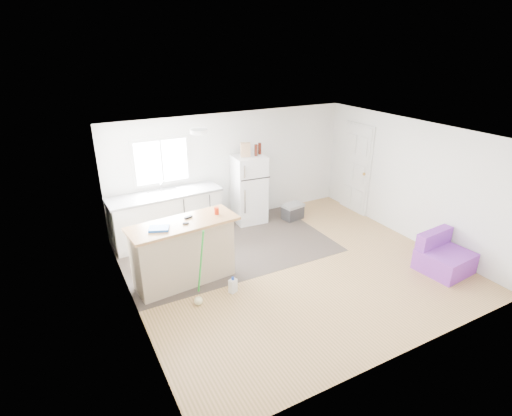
{
  "coord_description": "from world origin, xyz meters",
  "views": [
    {
      "loc": [
        -3.51,
        -5.18,
        3.78
      ],
      "look_at": [
        -0.37,
        0.7,
        0.97
      ],
      "focal_mm": 28.0,
      "sensor_mm": 36.0,
      "label": 1
    }
  ],
  "objects_px": {
    "cleaner_jug": "(233,286)",
    "cardboard_box": "(245,150)",
    "purple_seat": "(443,257)",
    "red_cup": "(217,211)",
    "bottle_left": "(256,150)",
    "bottle_right": "(260,149)",
    "kitchen_cabinets": "(167,216)",
    "refrigerator": "(249,189)",
    "peninsula": "(184,252)",
    "mop": "(199,290)",
    "blue_tray": "(159,228)",
    "cooler": "(293,211)"
  },
  "relations": [
    {
      "from": "cooler",
      "to": "mop",
      "type": "distance_m",
      "value": 3.6
    },
    {
      "from": "cleaner_jug",
      "to": "cardboard_box",
      "type": "bearing_deg",
      "value": 36.22
    },
    {
      "from": "purple_seat",
      "to": "blue_tray",
      "type": "bearing_deg",
      "value": 154.03
    },
    {
      "from": "cleaner_jug",
      "to": "mop",
      "type": "height_order",
      "value": "mop"
    },
    {
      "from": "purple_seat",
      "to": "bottle_left",
      "type": "bearing_deg",
      "value": 114.06
    },
    {
      "from": "refrigerator",
      "to": "red_cup",
      "type": "relative_size",
      "value": 12.55
    },
    {
      "from": "purple_seat",
      "to": "cardboard_box",
      "type": "bearing_deg",
      "value": 116.5
    },
    {
      "from": "kitchen_cabinets",
      "to": "peninsula",
      "type": "relative_size",
      "value": 1.24
    },
    {
      "from": "kitchen_cabinets",
      "to": "red_cup",
      "type": "bearing_deg",
      "value": -78.14
    },
    {
      "from": "refrigerator",
      "to": "purple_seat",
      "type": "height_order",
      "value": "refrigerator"
    },
    {
      "from": "peninsula",
      "to": "cardboard_box",
      "type": "bearing_deg",
      "value": 34.4
    },
    {
      "from": "red_cup",
      "to": "cardboard_box",
      "type": "bearing_deg",
      "value": 49.95
    },
    {
      "from": "cooler",
      "to": "cardboard_box",
      "type": "height_order",
      "value": "cardboard_box"
    },
    {
      "from": "kitchen_cabinets",
      "to": "blue_tray",
      "type": "height_order",
      "value": "kitchen_cabinets"
    },
    {
      "from": "red_cup",
      "to": "bottle_right",
      "type": "bearing_deg",
      "value": 43.87
    },
    {
      "from": "blue_tray",
      "to": "kitchen_cabinets",
      "type": "bearing_deg",
      "value": 71.44
    },
    {
      "from": "cleaner_jug",
      "to": "bottle_right",
      "type": "bearing_deg",
      "value": 30.65
    },
    {
      "from": "cleaner_jug",
      "to": "cardboard_box",
      "type": "height_order",
      "value": "cardboard_box"
    },
    {
      "from": "kitchen_cabinets",
      "to": "blue_tray",
      "type": "xyz_separation_m",
      "value": [
        -0.59,
        -1.75,
        0.6
      ]
    },
    {
      "from": "bottle_left",
      "to": "cardboard_box",
      "type": "bearing_deg",
      "value": 168.28
    },
    {
      "from": "refrigerator",
      "to": "cardboard_box",
      "type": "xyz_separation_m",
      "value": [
        -0.09,
        -0.02,
        0.9
      ]
    },
    {
      "from": "refrigerator",
      "to": "purple_seat",
      "type": "xyz_separation_m",
      "value": [
        2.05,
        -3.49,
        -0.51
      ]
    },
    {
      "from": "cardboard_box",
      "to": "cleaner_jug",
      "type": "bearing_deg",
      "value": -121.29
    },
    {
      "from": "purple_seat",
      "to": "bottle_left",
      "type": "height_order",
      "value": "bottle_left"
    },
    {
      "from": "kitchen_cabinets",
      "to": "red_cup",
      "type": "xyz_separation_m",
      "value": [
        0.43,
        -1.62,
        0.64
      ]
    },
    {
      "from": "purple_seat",
      "to": "red_cup",
      "type": "distance_m",
      "value": 4.06
    },
    {
      "from": "kitchen_cabinets",
      "to": "blue_tray",
      "type": "bearing_deg",
      "value": -111.45
    },
    {
      "from": "bottle_left",
      "to": "purple_seat",
      "type": "bearing_deg",
      "value": -60.81
    },
    {
      "from": "refrigerator",
      "to": "cleaner_jug",
      "type": "relative_size",
      "value": 5.36
    },
    {
      "from": "peninsula",
      "to": "refrigerator",
      "type": "bearing_deg",
      "value": 33.49
    },
    {
      "from": "kitchen_cabinets",
      "to": "mop",
      "type": "xyz_separation_m",
      "value": [
        -0.21,
        -2.36,
        -0.28
      ]
    },
    {
      "from": "peninsula",
      "to": "red_cup",
      "type": "height_order",
      "value": "red_cup"
    },
    {
      "from": "purple_seat",
      "to": "mop",
      "type": "bearing_deg",
      "value": 159.82
    },
    {
      "from": "refrigerator",
      "to": "cleaner_jug",
      "type": "height_order",
      "value": "refrigerator"
    },
    {
      "from": "mop",
      "to": "cardboard_box",
      "type": "height_order",
      "value": "cardboard_box"
    },
    {
      "from": "bottle_left",
      "to": "bottle_right",
      "type": "bearing_deg",
      "value": 30.85
    },
    {
      "from": "purple_seat",
      "to": "bottle_right",
      "type": "distance_m",
      "value": 4.17
    },
    {
      "from": "cleaner_jug",
      "to": "cardboard_box",
      "type": "relative_size",
      "value": 0.94
    },
    {
      "from": "peninsula",
      "to": "cooler",
      "type": "xyz_separation_m",
      "value": [
        3.0,
        1.3,
        -0.37
      ]
    },
    {
      "from": "refrigerator",
      "to": "cardboard_box",
      "type": "bearing_deg",
      "value": -165.19
    },
    {
      "from": "peninsula",
      "to": "mop",
      "type": "bearing_deg",
      "value": -95.94
    },
    {
      "from": "bottle_right",
      "to": "kitchen_cabinets",
      "type": "bearing_deg",
      "value": -179.15
    },
    {
      "from": "cardboard_box",
      "to": "bottle_left",
      "type": "height_order",
      "value": "cardboard_box"
    },
    {
      "from": "peninsula",
      "to": "cardboard_box",
      "type": "xyz_separation_m",
      "value": [
        2.0,
        1.67,
        1.11
      ]
    },
    {
      "from": "kitchen_cabinets",
      "to": "red_cup",
      "type": "height_order",
      "value": "kitchen_cabinets"
    },
    {
      "from": "cardboard_box",
      "to": "red_cup",
      "type": "bearing_deg",
      "value": -130.05
    },
    {
      "from": "kitchen_cabinets",
      "to": "cooler",
      "type": "relative_size",
      "value": 4.42
    },
    {
      "from": "mop",
      "to": "blue_tray",
      "type": "height_order",
      "value": "mop"
    },
    {
      "from": "kitchen_cabinets",
      "to": "refrigerator",
      "type": "xyz_separation_m",
      "value": [
        1.88,
        0.02,
        0.25
      ]
    },
    {
      "from": "blue_tray",
      "to": "mop",
      "type": "bearing_deg",
      "value": -58.2
    }
  ]
}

